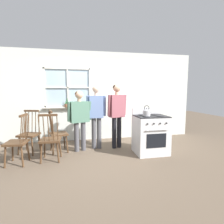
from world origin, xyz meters
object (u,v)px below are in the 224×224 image
Objects in this scene: kettle at (147,112)px; chair_near_wall at (29,134)px; chair_center_cluster at (18,142)px; potted_plant at (67,104)px; person_adult_right at (117,110)px; chair_by_window at (50,140)px; person_elderly_left at (80,115)px; chair_near_stove at (58,134)px; stove at (151,134)px; person_teen_center at (96,111)px.

chair_near_wall is at bearing 164.80° from kettle.
chair_center_cluster is 1.90m from potted_plant.
person_adult_right is 5.94× the size of potted_plant.
chair_center_cluster is at bearing 7.44° from chair_by_window.
person_elderly_left is (1.27, 0.57, 0.45)m from chair_center_cluster.
chair_near_wall is at bearing 162.75° from person_adult_right.
kettle is at bearing -39.69° from person_elderly_left.
potted_plant is at bearing -26.62° from chair_near_stove.
person_elderly_left reaches higher than potted_plant.
kettle is (1.51, -0.64, 0.11)m from person_elderly_left.
potted_plant is at bearing -98.57° from chair_by_window.
stove is (2.22, -0.53, 0.01)m from chair_near_stove.
chair_by_window is 0.85m from chair_near_wall.
potted_plant is at bearing 129.70° from person_adult_right.
kettle is (2.15, -0.12, 0.56)m from chair_by_window.
chair_near_wall is 2.95m from stove.
chair_by_window is 1.00× the size of chair_near_wall.
chair_by_window is at bearing -146.65° from person_teen_center.
person_elderly_left is 1.40× the size of stove.
chair_near_wall is 1.00× the size of chair_near_stove.
chair_near_stove is at bearing 165.38° from person_adult_right.
person_teen_center is (0.97, 0.10, 0.53)m from chair_near_stove.
person_elderly_left reaches higher than kettle.
person_teen_center reaches higher than chair_near_stove.
kettle reaches higher than chair_near_stove.
person_teen_center is at bearing 153.40° from stove.
person_teen_center is 1.32m from kettle.
potted_plant is (-2.02, 1.45, 0.64)m from stove.
person_adult_right reaches higher than chair_by_window.
person_adult_right reaches higher than person_elderly_left.
person_elderly_left reaches higher than chair_near_stove.
kettle is at bearing 93.20° from chair_center_cluster.
chair_by_window is at bearing -179.64° from stove.
stove is at bearing -24.06° from person_teen_center.
person_teen_center reaches higher than chair_center_cluster.
person_adult_right is (2.24, 0.63, 0.55)m from chair_center_cluster.
chair_near_wall is at bearing -135.99° from potted_plant.
stove is (0.71, -0.57, -0.54)m from person_adult_right.
person_teen_center is at bearing -46.97° from potted_plant.
chair_near_stove is at bearing -97.53° from chair_by_window.
person_adult_right is at bearing 141.57° from stove.
person_teen_center is (1.64, 0.02, 0.53)m from chair_near_wall.
person_elderly_left is (0.64, 0.52, 0.45)m from chair_by_window.
stove is (2.95, 0.06, 0.01)m from chair_center_cluster.
person_adult_right reaches higher than kettle.
chair_near_stove is 3.69× the size of potted_plant.
chair_near_wall is (-0.57, 0.62, 0.00)m from chair_by_window.
chair_near_stove is 0.71m from person_elderly_left.
person_elderly_left is at bearing 118.71° from chair_center_cluster.
chair_near_wall is at bearing 168.12° from stove.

